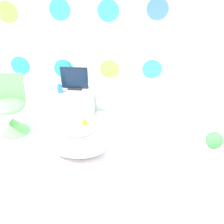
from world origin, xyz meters
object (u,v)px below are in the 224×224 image
(bathtub, at_px, (79,137))
(vase, at_px, (60,89))
(potted_plant_left, at_px, (214,142))
(tv, at_px, (74,79))
(chair, at_px, (12,115))

(bathtub, relative_size, vase, 6.31)
(bathtub, bearing_deg, potted_plant_left, -18.09)
(tv, height_order, vase, tv)
(tv, bearing_deg, bathtub, -77.63)
(chair, bearing_deg, potted_plant_left, -18.93)
(chair, xyz_separation_m, vase, (0.62, 0.30, 0.27))
(bathtub, bearing_deg, vase, 118.77)
(tv, xyz_separation_m, vase, (-0.19, -0.12, -0.09))
(bathtub, height_order, potted_plant_left, potted_plant_left)
(chair, distance_m, tv, 0.98)
(chair, relative_size, tv, 2.15)
(potted_plant_left, bearing_deg, vase, 147.88)
(bathtub, relative_size, potted_plant_left, 3.47)
(bathtub, height_order, chair, chair)
(vase, bearing_deg, chair, -153.89)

